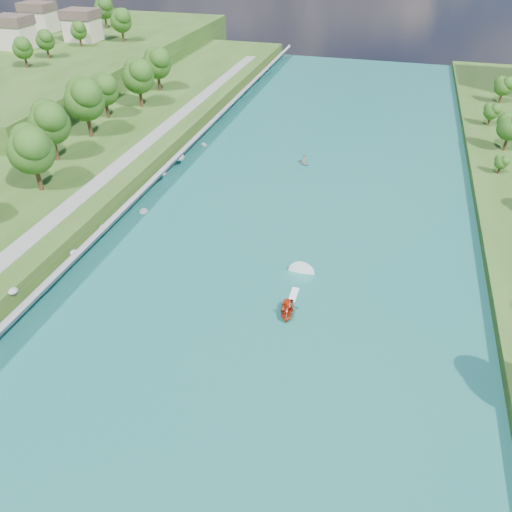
% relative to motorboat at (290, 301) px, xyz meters
% --- Properties ---
extents(ground, '(260.00, 260.00, 0.00)m').
position_rel_motorboat_xyz_m(ground, '(-3.78, -12.33, -0.70)').
color(ground, '#2D5119').
rests_on(ground, ground).
extents(river_water, '(55.00, 240.00, 0.10)m').
position_rel_motorboat_xyz_m(river_water, '(-3.78, 7.67, -0.65)').
color(river_water, '#17584D').
rests_on(river_water, ground).
extents(ridge_west, '(60.00, 120.00, 9.00)m').
position_rel_motorboat_xyz_m(ridge_west, '(-86.28, 82.67, 3.80)').
color(ridge_west, '#2D5119').
rests_on(ridge_west, ground).
extents(riprap_bank, '(4.34, 236.00, 4.16)m').
position_rel_motorboat_xyz_m(riprap_bank, '(-29.62, 6.88, 1.09)').
color(riprap_bank, slate).
rests_on(riprap_bank, ground).
extents(riverside_path, '(3.00, 200.00, 0.10)m').
position_rel_motorboat_xyz_m(riverside_path, '(-36.28, 7.67, 2.85)').
color(riverside_path, gray).
rests_on(riverside_path, berm_west).
extents(ridge_houses, '(29.50, 29.50, 8.40)m').
position_rel_motorboat_xyz_m(ridge_houses, '(-92.45, 87.67, 12.61)').
color(ridge_houses, beige).
rests_on(ridge_houses, ridge_west).
extents(trees_ridge, '(21.86, 55.49, 10.95)m').
position_rel_motorboat_xyz_m(trees_ridge, '(-78.12, 87.95, 13.17)').
color(trees_ridge, '#204A13').
rests_on(trees_ridge, ridge_west).
extents(motorboat, '(3.60, 18.71, 2.09)m').
position_rel_motorboat_xyz_m(motorboat, '(0.00, 0.00, 0.00)').
color(motorboat, red).
rests_on(motorboat, river_water).
extents(raft, '(3.41, 3.43, 1.69)m').
position_rel_motorboat_xyz_m(raft, '(-6.59, 41.62, -0.23)').
color(raft, gray).
rests_on(raft, river_water).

